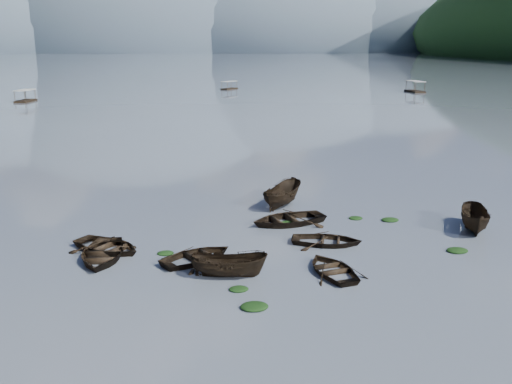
{
  "coord_description": "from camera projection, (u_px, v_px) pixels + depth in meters",
  "views": [
    {
      "loc": [
        -5.02,
        -23.76,
        11.45
      ],
      "look_at": [
        0.0,
        12.0,
        2.0
      ],
      "focal_mm": 40.0,
      "sensor_mm": 36.0,
      "label": 1
    }
  ],
  "objects": [
    {
      "name": "weed_clump_0",
      "position": [
        220.0,
        267.0,
        30.02
      ],
      "size": [
        1.1,
        0.9,
        0.24
      ],
      "primitive_type": "ellipsoid",
      "color": "black",
      "rests_on": "ground"
    },
    {
      "name": "haze_mtn_a",
      "position": [
        2.0,
        51.0,
        853.66
      ],
      "size": [
        520.0,
        520.0,
        280.0
      ],
      "primitive_type": "ellipsoid",
      "color": "#475666",
      "rests_on": "ground"
    },
    {
      "name": "rowboat_7",
      "position": [
        288.0,
        224.0,
        37.32
      ],
      "size": [
        5.75,
        4.75,
        1.04
      ],
      "primitive_type": "imported",
      "rotation": [
        0.0,
        0.0,
        4.98
      ],
      "color": "black",
      "rests_on": "ground"
    },
    {
      "name": "rowboat_8",
      "position": [
        282.0,
        205.0,
        41.51
      ],
      "size": [
        4.23,
        4.95,
        1.85
      ],
      "primitive_type": "imported",
      "rotation": [
        0.0,
        0.0,
        2.53
      ],
      "color": "black",
      "rests_on": "ground"
    },
    {
      "name": "rowboat_3",
      "position": [
        333.0,
        273.0,
        29.33
      ],
      "size": [
        3.52,
        4.39,
        0.81
      ],
      "primitive_type": "imported",
      "rotation": [
        0.0,
        0.0,
        3.34
      ],
      "color": "black",
      "rests_on": "ground"
    },
    {
      "name": "weed_clump_1",
      "position": [
        239.0,
        290.0,
        27.28
      ],
      "size": [
        0.96,
        0.76,
        0.21
      ],
      "primitive_type": "ellipsoid",
      "color": "black",
      "rests_on": "ground"
    },
    {
      "name": "haze_mtn_d",
      "position": [
        374.0,
        50.0,
        931.59
      ],
      "size": [
        520.0,
        520.0,
        220.0
      ],
      "primitive_type": "ellipsoid",
      "color": "#475666",
      "rests_on": "ground"
    },
    {
      "name": "rowboat_1",
      "position": [
        198.0,
        261.0,
        30.95
      ],
      "size": [
        5.16,
        4.74,
        0.87
      ],
      "primitive_type": "imported",
      "rotation": [
        0.0,
        0.0,
        2.11
      ],
      "color": "black",
      "rests_on": "ground"
    },
    {
      "name": "pontoon_centre",
      "position": [
        229.0,
        89.0,
        145.83
      ],
      "size": [
        4.82,
        5.36,
        1.96
      ],
      "primitive_type": null,
      "rotation": [
        0.0,
        0.0,
        -0.66
      ],
      "color": "black",
      "rests_on": "ground"
    },
    {
      "name": "weed_clump_3",
      "position": [
        356.0,
        219.0,
        38.33
      ],
      "size": [
        0.94,
        0.8,
        0.21
      ],
      "primitive_type": "ellipsoid",
      "color": "black",
      "rests_on": "ground"
    },
    {
      "name": "rowboat_6",
      "position": [
        108.0,
        250.0,
        32.48
      ],
      "size": [
        5.43,
        5.26,
        0.92
      ],
      "primitive_type": "imported",
      "rotation": [
        0.0,
        0.0,
        0.88
      ],
      "color": "black",
      "rests_on": "ground"
    },
    {
      "name": "weed_clump_6",
      "position": [
        286.0,
        224.0,
        37.3
      ],
      "size": [
        0.99,
        0.83,
        0.21
      ],
      "primitive_type": "ellipsoid",
      "color": "black",
      "rests_on": "ground"
    },
    {
      "name": "weed_clump_4",
      "position": [
        457.0,
        252.0,
        32.31
      ],
      "size": [
        1.23,
        0.97,
        0.25
      ],
      "primitive_type": "ellipsoid",
      "color": "black",
      "rests_on": "ground"
    },
    {
      "name": "rowboat_2",
      "position": [
        229.0,
        276.0,
        28.86
      ],
      "size": [
        4.17,
        2.25,
        1.52
      ],
      "primitive_type": "imported",
      "rotation": [
        0.0,
        0.0,
        1.37
      ],
      "color": "black",
      "rests_on": "ground"
    },
    {
      "name": "haze_mtn_b",
      "position": [
        138.0,
        51.0,
        880.53
      ],
      "size": [
        520.0,
        520.0,
        340.0
      ],
      "primitive_type": "ellipsoid",
      "color": "#475666",
      "rests_on": "ground"
    },
    {
      "name": "rowboat_4",
      "position": [
        327.0,
        244.0,
        33.48
      ],
      "size": [
        4.79,
        4.01,
        0.85
      ],
      "primitive_type": "imported",
      "rotation": [
        0.0,
        0.0,
        1.27
      ],
      "color": "black",
      "rests_on": "ground"
    },
    {
      "name": "rowboat_5",
      "position": [
        474.0,
        230.0,
        36.04
      ],
      "size": [
        3.29,
        4.75,
        1.72
      ],
      "primitive_type": "imported",
      "rotation": [
        0.0,
        0.0,
        -0.41
      ],
      "color": "black",
      "rests_on": "ground"
    },
    {
      "name": "pontoon_left",
      "position": [
        26.0,
        102.0,
        114.93
      ],
      "size": [
        3.4,
        6.27,
        2.28
      ],
      "primitive_type": null,
      "rotation": [
        0.0,
        0.0,
        -0.16
      ],
      "color": "black",
      "rests_on": "ground"
    },
    {
      "name": "weed_clump_5",
      "position": [
        165.0,
        254.0,
        31.95
      ],
      "size": [
        0.95,
        0.77,
        0.2
      ],
      "primitive_type": "ellipsoid",
      "color": "black",
      "rests_on": "ground"
    },
    {
      "name": "rowboat_0",
      "position": [
        102.0,
        259.0,
        31.24
      ],
      "size": [
        3.71,
        4.99,
        0.99
      ],
      "primitive_type": "imported",
      "rotation": [
        0.0,
        0.0,
        -0.06
      ],
      "color": "black",
      "rests_on": "ground"
    },
    {
      "name": "weed_clump_2",
      "position": [
        254.0,
        308.0,
        25.41
      ],
      "size": [
        1.27,
        1.02,
        0.28
      ],
      "primitive_type": "ellipsoid",
      "color": "black",
      "rests_on": "ground"
    },
    {
      "name": "haze_mtn_c",
      "position": [
        266.0,
        51.0,
        907.4
      ],
      "size": [
        520.0,
        520.0,
        260.0
      ],
      "primitive_type": "ellipsoid",
      "color": "#475666",
      "rests_on": "ground"
    },
    {
      "name": "weed_clump_7",
      "position": [
        390.0,
        221.0,
        37.9
      ],
      "size": [
        1.16,
        0.93,
        0.25
      ],
      "primitive_type": "ellipsoid",
      "color": "black",
      "rests_on": "ground"
    },
    {
      "name": "pontoon_right",
      "position": [
        415.0,
        92.0,
        137.41
      ],
      "size": [
        2.8,
        6.66,
        2.55
      ],
      "primitive_type": null,
      "rotation": [
        0.0,
        0.0,
        0.01
      ],
      "color": "black",
      "rests_on": "ground"
    },
    {
      "name": "ground_plane",
      "position": [
        292.0,
        299.0,
        26.34
      ],
      "size": [
        2400.0,
        2400.0,
        0.0
      ],
      "primitive_type": "plane",
      "color": "slate"
    }
  ]
}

